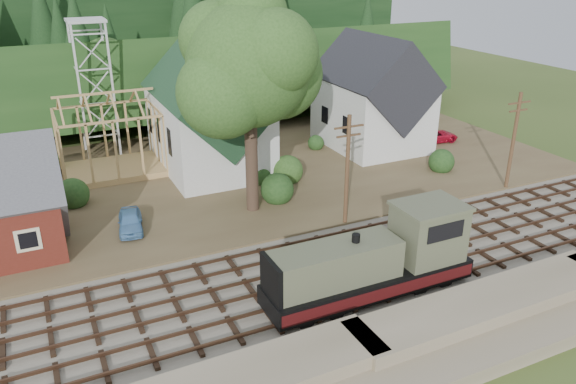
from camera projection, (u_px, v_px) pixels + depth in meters
name	position (u px, v px, depth m)	size (l,w,h in m)	color
ground	(286.00, 285.00, 32.26)	(140.00, 140.00, 0.00)	#384C1E
embankment	(366.00, 378.00, 25.19)	(64.00, 5.00, 1.60)	#7F7259
railroad_bed	(286.00, 284.00, 32.23)	(64.00, 11.00, 0.16)	#726B5B
village_flat	(195.00, 179.00, 47.18)	(64.00, 26.00, 0.30)	brown
hillside	(137.00, 113.00, 67.21)	(70.00, 28.00, 8.00)	#1E3F19
ridge	(115.00, 87.00, 80.52)	(80.00, 20.00, 12.00)	black
church	(209.00, 113.00, 47.40)	(8.40, 15.17, 13.00)	silver
farmhouse	(372.00, 99.00, 53.25)	(8.40, 10.80, 10.60)	silver
timber_frame	(110.00, 139.00, 46.93)	(8.20, 6.20, 6.99)	tan
lattice_tower	(89.00, 47.00, 49.27)	(3.20, 3.20, 12.12)	silver
big_tree	(251.00, 73.00, 37.51)	(10.90, 8.40, 14.70)	#38281E
telegraph_pole_near	(347.00, 169.00, 37.68)	(2.20, 0.28, 8.00)	#4C331E
telegraph_pole_far	(513.00, 140.00, 43.58)	(2.20, 0.28, 8.00)	#4C331E
locomotive	(377.00, 262.00, 30.55)	(11.88, 2.97, 4.76)	black
car_blue	(130.00, 221.00, 37.84)	(1.56, 3.88, 1.32)	#5D95C9
car_red	(436.00, 136.00, 55.71)	(2.07, 4.50, 1.25)	red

